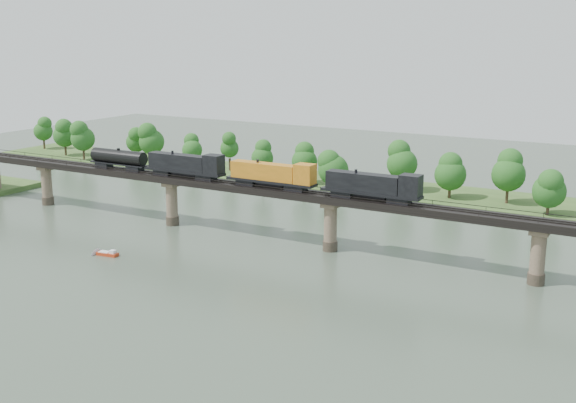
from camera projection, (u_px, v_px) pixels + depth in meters
The scene contains 7 objects.
ground at pixel (250, 297), 119.68m from camera, with size 400.00×400.00×0.00m, color #374536.
far_bank at pixel (422, 194), 191.40m from camera, with size 300.00×24.00×1.60m, color #345120.
bridge at pixel (330, 224), 143.80m from camera, with size 236.00×30.00×11.50m.
bridge_superstructure at pixel (331, 193), 142.34m from camera, with size 220.00×4.90×0.75m.
far_treeline at pixel (388, 164), 189.71m from camera, with size 289.06×17.54×13.60m.
freight_train at pixel (241, 171), 151.91m from camera, with size 81.79×3.19×5.63m.
motorboat at pixel (108, 253), 141.70m from camera, with size 4.56×2.11×1.23m.
Camera 1 is at (61.25, -94.92, 43.05)m, focal length 45.00 mm.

